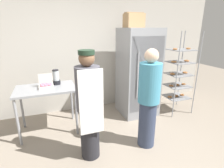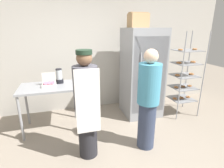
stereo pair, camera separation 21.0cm
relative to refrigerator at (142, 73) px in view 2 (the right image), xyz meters
name	(u,v)px [view 2 (the right image)]	position (x,y,z in m)	size (l,w,h in m)	color
ground_plane	(127,168)	(-0.89, -1.53, -0.94)	(14.00, 14.00, 0.00)	gray
back_wall	(95,45)	(-0.89, 0.71, 0.56)	(6.40, 0.12, 3.00)	#B7B2A8
refrigerator	(142,73)	(0.00, 0.00, 0.00)	(0.78, 0.77, 1.89)	gray
baking_rack	(184,75)	(0.89, -0.26, -0.05)	(0.57, 0.53, 1.83)	#93969B
prep_counter	(49,92)	(-1.93, -0.13, -0.19)	(1.03, 0.68, 0.86)	gray
donut_box	(49,84)	(-1.91, -0.15, -0.03)	(0.24, 0.20, 0.24)	silver
blender_pitcher	(59,77)	(-1.73, 0.01, 0.05)	(0.14, 0.14, 0.28)	black
cardboard_storage_box	(138,20)	(-0.10, 0.10, 1.09)	(0.38, 0.30, 0.29)	tan
person_baker	(86,105)	(-1.37, -1.09, -0.10)	(0.34, 0.36, 1.61)	#232328
person_customer	(148,100)	(-0.43, -1.14, -0.13)	(0.34, 0.34, 1.60)	#333D56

